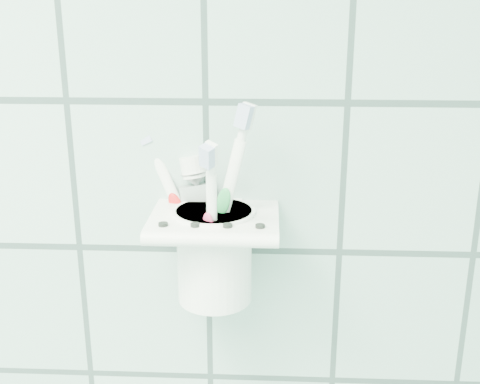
% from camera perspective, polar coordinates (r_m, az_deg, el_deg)
% --- Properties ---
extents(holder_bracket, '(0.14, 0.11, 0.04)m').
position_cam_1_polar(holder_bracket, '(0.66, -2.40, -2.87)').
color(holder_bracket, white).
rests_on(holder_bracket, wall_back).
extents(cup, '(0.09, 0.09, 0.11)m').
position_cam_1_polar(cup, '(0.67, -2.44, -5.67)').
color(cup, white).
rests_on(cup, holder_bracket).
extents(toothbrush_pink, '(0.08, 0.05, 0.20)m').
position_cam_1_polar(toothbrush_pink, '(0.66, -2.66, -1.07)').
color(toothbrush_pink, white).
rests_on(toothbrush_pink, cup).
extents(toothbrush_blue, '(0.06, 0.02, 0.22)m').
position_cam_1_polar(toothbrush_blue, '(0.65, -3.61, -0.67)').
color(toothbrush_blue, white).
rests_on(toothbrush_blue, cup).
extents(toothbrush_orange, '(0.02, 0.08, 0.20)m').
position_cam_1_polar(toothbrush_orange, '(0.66, -2.74, -1.24)').
color(toothbrush_orange, white).
rests_on(toothbrush_orange, cup).
extents(toothpaste_tube, '(0.06, 0.04, 0.16)m').
position_cam_1_polar(toothpaste_tube, '(0.68, -2.52, -2.01)').
color(toothpaste_tube, silver).
rests_on(toothpaste_tube, cup).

